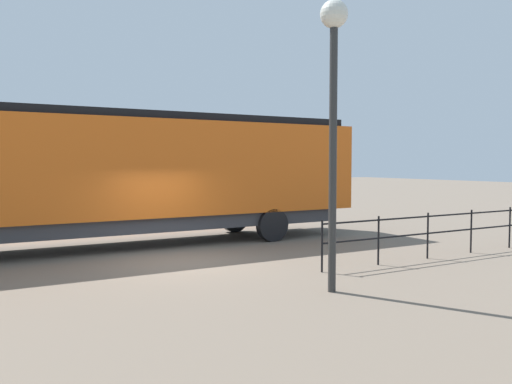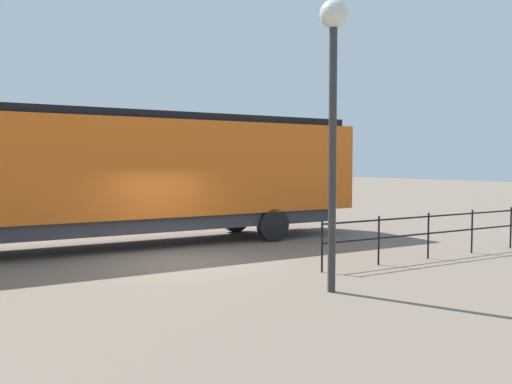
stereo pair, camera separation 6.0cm
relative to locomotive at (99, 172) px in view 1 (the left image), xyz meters
The scene contains 4 objects.
ground_plane 4.23m from the locomotive, 21.88° to the left, with size 120.00×120.00×0.00m, color #756656.
locomotive is the anchor object (origin of this frame).
lamp_post 8.54m from the locomotive, 19.89° to the left, with size 0.56×0.56×5.87m.
platform_fence 11.22m from the locomotive, 56.13° to the left, with size 0.05×10.91×1.27m.
Camera 1 is at (12.89, -5.07, 2.64)m, focal length 36.52 mm.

